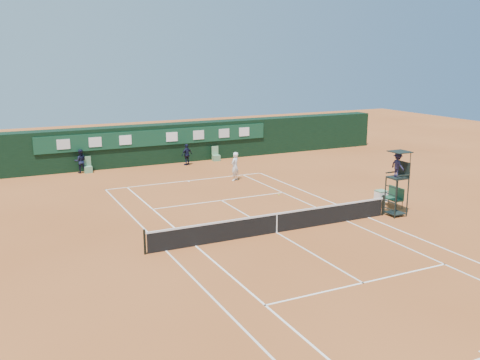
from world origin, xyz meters
The scene contains 14 objects.
ground centered at (0.00, 0.00, 0.00)m, with size 90.00×90.00×0.00m, color #AD5A29.
court_lines centered at (0.00, 0.00, 0.01)m, with size 11.05×23.85×0.01m.
tennis_net centered at (0.00, 0.00, 0.51)m, with size 12.90×0.10×1.10m.
back_wall centered at (0.00, 18.74, 1.51)m, with size 40.00×1.65×3.00m.
linesman_chair_left centered at (-5.50, 17.48, 0.32)m, with size 0.55×0.50×1.15m.
linesman_chair_right centered at (4.50, 17.48, 0.32)m, with size 0.55×0.50×1.15m.
umpire_chair centered at (6.97, -0.32, 2.46)m, with size 0.96×0.95×3.42m.
player_bench centered at (8.12, 1.07, 0.60)m, with size 0.55×1.20×1.10m.
tennis_bag centered at (7.30, 1.48, 0.16)m, with size 0.37×0.84×0.32m, color black.
cooler centered at (8.18, 2.21, 0.33)m, with size 0.57×0.57×0.65m.
tennis_ball centered at (3.58, 5.95, 0.04)m, with size 0.07×0.07×0.07m, color #B7D832.
player centered at (2.90, 10.64, 0.96)m, with size 0.70×0.46×1.92m, color white.
ball_kid_left centered at (-5.97, 17.58, 0.85)m, with size 0.83×0.64×1.70m, color black.
ball_kid_right centered at (1.82, 16.87, 0.82)m, with size 0.96×0.40×1.64m, color black.
Camera 1 is at (-12.15, -20.88, 8.23)m, focal length 40.00 mm.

